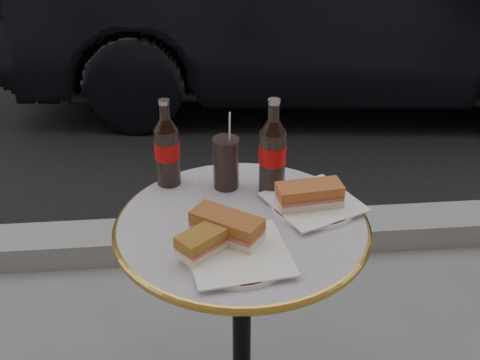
{
  "coord_description": "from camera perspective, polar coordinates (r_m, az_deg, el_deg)",
  "views": [
    {
      "loc": [
        -0.12,
        -1.2,
        1.54
      ],
      "look_at": [
        0.0,
        0.05,
        0.82
      ],
      "focal_mm": 45.0,
      "sensor_mm": 36.0,
      "label": 1
    }
  ],
  "objects": [
    {
      "name": "bistro_table",
      "position": [
        1.69,
        0.16,
        -14.36
      ],
      "size": [
        0.62,
        0.62,
        0.73
      ],
      "primitive_type": null,
      "color": "#BAB2C4",
      "rests_on": "ground"
    },
    {
      "name": "plate_left",
      "position": [
        1.33,
        -0.15,
        -7.19
      ],
      "size": [
        0.24,
        0.24,
        0.01
      ],
      "primitive_type": "cylinder",
      "rotation": [
        0.0,
        0.0,
        -0.03
      ],
      "color": "white",
      "rests_on": "bistro_table"
    },
    {
      "name": "plate_right",
      "position": [
        1.52,
        6.95,
        -2.31
      ],
      "size": [
        0.26,
        0.26,
        0.01
      ],
      "primitive_type": "cylinder",
      "rotation": [
        0.0,
        0.0,
        0.24
      ],
      "color": "white",
      "rests_on": "bistro_table"
    },
    {
      "name": "cola_bottle_left",
      "position": [
        1.57,
        -6.97,
        3.53
      ],
      "size": [
        0.08,
        0.08,
        0.24
      ],
      "primitive_type": null,
      "rotation": [
        0.0,
        0.0,
        0.27
      ],
      "color": "black",
      "rests_on": "bistro_table"
    },
    {
      "name": "cola_glass",
      "position": [
        1.56,
        -1.34,
        1.64
      ],
      "size": [
        0.07,
        0.07,
        0.14
      ],
      "primitive_type": "cylinder",
      "rotation": [
        0.0,
        0.0,
        -0.01
      ],
      "color": "black",
      "rests_on": "bistro_table"
    },
    {
      "name": "sandwich_left_b",
      "position": [
        1.36,
        -1.26,
        -4.53
      ],
      "size": [
        0.18,
        0.16,
        0.06
      ],
      "primitive_type": "cube",
      "rotation": [
        0.0,
        0.0,
        -0.63
      ],
      "color": "#9C5427",
      "rests_on": "plate_left"
    },
    {
      "name": "sandwich_right",
      "position": [
        1.49,
        6.57,
        -1.51
      ],
      "size": [
        0.17,
        0.09,
        0.06
      ],
      "primitive_type": "cube",
      "rotation": [
        0.0,
        0.0,
        0.12
      ],
      "color": "#B45E2D",
      "rests_on": "plate_right"
    },
    {
      "name": "cola_bottle_right",
      "position": [
        1.52,
        3.12,
        3.21
      ],
      "size": [
        0.08,
        0.08,
        0.26
      ],
      "primitive_type": null,
      "rotation": [
        0.0,
        0.0,
        0.11
      ],
      "color": "black",
      "rests_on": "bistro_table"
    },
    {
      "name": "asphalt_road",
      "position": [
        6.39,
        -4.26,
        15.83
      ],
      "size": [
        40.0,
        8.0,
        0.0
      ],
      "primitive_type": "cube",
      "color": "black",
      "rests_on": "ground"
    },
    {
      "name": "parked_car",
      "position": [
        4.0,
        8.74,
        16.56
      ],
      "size": [
        1.77,
        4.05,
        1.29
      ],
      "primitive_type": "imported",
      "rotation": [
        0.0,
        0.0,
        1.46
      ],
      "color": "black",
      "rests_on": "ground"
    },
    {
      "name": "curb",
      "position": [
        2.58,
        -1.75,
        -5.48
      ],
      "size": [
        40.0,
        0.2,
        0.12
      ],
      "primitive_type": "cube",
      "color": "gray",
      "rests_on": "ground"
    },
    {
      "name": "sandwich_left_a",
      "position": [
        1.33,
        -3.04,
        -5.73
      ],
      "size": [
        0.16,
        0.15,
        0.05
      ],
      "primitive_type": "cube",
      "rotation": [
        0.0,
        0.0,
        0.69
      ],
      "color": "#966426",
      "rests_on": "plate_left"
    }
  ]
}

